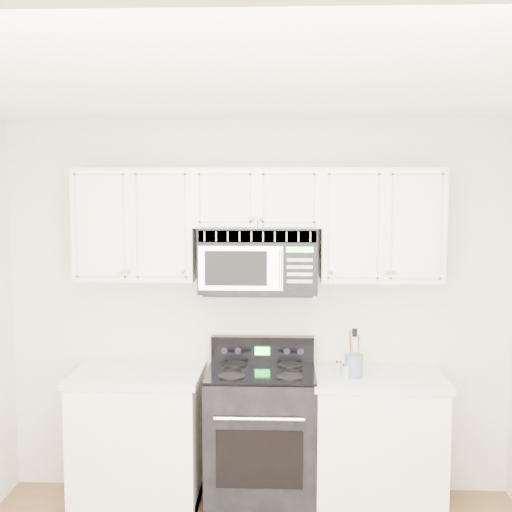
{
  "coord_description": "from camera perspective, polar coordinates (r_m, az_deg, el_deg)",
  "views": [
    {
      "loc": [
        0.19,
        -3.16,
        2.19
      ],
      "look_at": [
        0.0,
        1.3,
        1.71
      ],
      "focal_mm": 50.0,
      "sensor_mm": 36.0,
      "label": 1
    }
  ],
  "objects": [
    {
      "name": "shaker_pepper",
      "position": [
        4.77,
        6.64,
        -8.81
      ],
      "size": [
        0.04,
        0.04,
        0.09
      ],
      "color": "#ABABC2",
      "rests_on": "base_cabinet_right"
    },
    {
      "name": "range",
      "position": [
        4.92,
        0.42,
        -14.23
      ],
      "size": [
        0.72,
        0.65,
        1.11
      ],
      "color": "black",
      "rests_on": "ground"
    },
    {
      "name": "microwave",
      "position": [
        4.74,
        0.19,
        -0.28
      ],
      "size": [
        0.78,
        0.44,
        0.43
      ],
      "color": "black",
      "rests_on": "ground"
    },
    {
      "name": "base_cabinet_left",
      "position": [
        5.02,
        -9.39,
        -14.56
      ],
      "size": [
        0.86,
        0.65,
        0.92
      ],
      "color": "#F5EDCC",
      "rests_on": "ground"
    },
    {
      "name": "utensil_crock",
      "position": [
        4.71,
        7.84,
        -8.61
      ],
      "size": [
        0.12,
        0.12,
        0.32
      ],
      "color": "#4B617B",
      "rests_on": "base_cabinet_right"
    },
    {
      "name": "upper_cabinets",
      "position": [
        4.76,
        0.15,
        2.99
      ],
      "size": [
        2.44,
        0.37,
        0.75
      ],
      "color": "#F5EDCC",
      "rests_on": "ground"
    },
    {
      "name": "room",
      "position": [
        3.29,
        -1.0,
        -9.62
      ],
      "size": [
        3.51,
        3.51,
        2.61
      ],
      "color": "olive",
      "rests_on": "ground"
    },
    {
      "name": "base_cabinet_right",
      "position": [
        4.96,
        9.67,
        -14.84
      ],
      "size": [
        0.86,
        0.65,
        0.92
      ],
      "color": "#F5EDCC",
      "rests_on": "ground"
    },
    {
      "name": "shaker_salt",
      "position": [
        4.67,
        7.2,
        -9.11
      ],
      "size": [
        0.04,
        0.04,
        0.1
      ],
      "color": "#ABABC2",
      "rests_on": "base_cabinet_right"
    }
  ]
}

